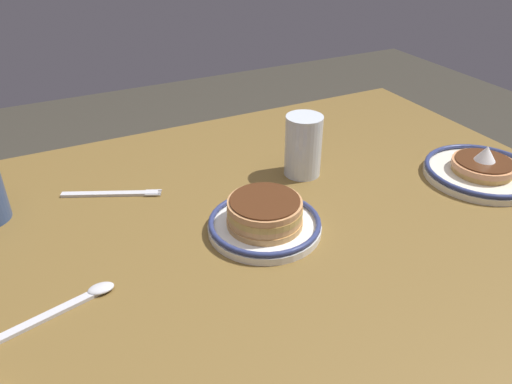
{
  "coord_description": "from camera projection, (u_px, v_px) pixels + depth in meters",
  "views": [
    {
      "loc": [
        0.32,
        0.69,
        1.27
      ],
      "look_at": [
        -0.05,
        -0.05,
        0.78
      ],
      "focal_mm": 35.05,
      "sensor_mm": 36.0,
      "label": 1
    }
  ],
  "objects": [
    {
      "name": "drinking_glass",
      "position": [
        303.0,
        149.0,
        1.06
      ],
      "size": [
        0.08,
        0.08,
        0.13
      ],
      "color": "silver",
      "rests_on": "dining_table"
    },
    {
      "name": "tea_spoon",
      "position": [
        67.0,
        306.0,
        0.73
      ],
      "size": [
        0.2,
        0.07,
        0.01
      ],
      "color": "silver",
      "rests_on": "dining_table"
    },
    {
      "name": "plate_near_main",
      "position": [
        265.0,
        219.0,
        0.89
      ],
      "size": [
        0.2,
        0.2,
        0.06
      ],
      "color": "white",
      "rests_on": "dining_table"
    },
    {
      "name": "dining_table",
      "position": [
        244.0,
        261.0,
        0.96
      ],
      "size": [
        1.42,
        0.97,
        0.75
      ],
      "color": "brown",
      "rests_on": "ground_plane"
    },
    {
      "name": "fork_near",
      "position": [
        112.0,
        194.0,
        1.01
      ],
      "size": [
        0.19,
        0.1,
        0.01
      ],
      "color": "silver",
      "rests_on": "dining_table"
    },
    {
      "name": "plate_far_companion",
      "position": [
        482.0,
        170.0,
        1.06
      ],
      "size": [
        0.24,
        0.24,
        0.07
      ],
      "color": "silver",
      "rests_on": "dining_table"
    }
  ]
}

